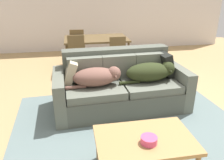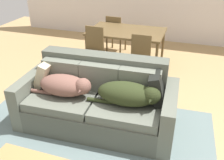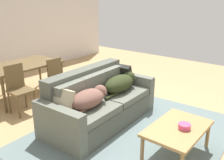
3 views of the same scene
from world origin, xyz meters
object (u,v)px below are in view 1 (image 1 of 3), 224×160
(dining_chair_near_left, at_px, (77,55))
(dining_table, at_px, (96,40))
(coffee_table, at_px, (145,142))
(throw_pillow_by_left_arm, at_px, (70,72))
(dog_on_right_cushion, at_px, (151,72))
(dining_chair_near_right, at_px, (119,55))
(couch, at_px, (120,86))
(dog_on_left_cushion, at_px, (98,77))
(bowl_on_coffee_table, at_px, (149,140))
(throw_pillow_by_right_arm, at_px, (165,64))
(dining_chair_far_left, at_px, (78,43))

(dining_chair_near_left, bearing_deg, dining_table, 52.78)
(coffee_table, xyz_separation_m, dining_chair_near_left, (-0.59, 2.93, 0.12))
(throw_pillow_by_left_arm, bearing_deg, dog_on_right_cushion, -6.18)
(dining_table, height_order, dining_chair_near_left, dining_chair_near_left)
(dining_chair_near_left, bearing_deg, dining_chair_near_right, -0.03)
(couch, bearing_deg, dog_on_left_cushion, -159.13)
(dog_on_right_cushion, relative_size, bowl_on_coffee_table, 5.59)
(couch, height_order, dog_on_left_cushion, couch)
(throw_pillow_by_right_arm, height_order, dining_table, throw_pillow_by_right_arm)
(coffee_table, height_order, dining_chair_near_left, dining_chair_near_left)
(dog_on_right_cushion, bearing_deg, dining_table, 103.77)
(coffee_table, bearing_deg, dining_table, 91.62)
(dog_on_left_cushion, height_order, throw_pillow_by_left_arm, throw_pillow_by_left_arm)
(dining_chair_near_left, bearing_deg, throw_pillow_by_right_arm, -40.65)
(couch, height_order, dog_on_right_cushion, couch)
(coffee_table, height_order, dining_chair_far_left, dining_chair_far_left)
(couch, relative_size, coffee_table, 2.15)
(dining_table, bearing_deg, coffee_table, -88.38)
(dog_on_left_cushion, xyz_separation_m, dog_on_right_cushion, (0.86, 0.04, 0.01))
(dog_on_left_cushion, xyz_separation_m, dining_chair_near_right, (0.64, 1.55, -0.13))
(dog_on_right_cushion, height_order, bowl_on_coffee_table, dog_on_right_cushion)
(coffee_table, bearing_deg, throw_pillow_by_right_arm, 62.03)
(couch, relative_size, dining_chair_far_left, 2.47)
(dog_on_left_cushion, height_order, bowl_on_coffee_table, dog_on_left_cushion)
(bowl_on_coffee_table, bearing_deg, dining_chair_near_left, 101.35)
(throw_pillow_by_left_arm, relative_size, dining_chair_near_left, 0.42)
(throw_pillow_by_right_arm, bearing_deg, dining_chair_far_left, 118.49)
(dining_chair_near_right, bearing_deg, dining_chair_far_left, 123.69)
(dog_on_left_cushion, bearing_deg, dining_table, 81.44)
(throw_pillow_by_right_arm, height_order, dining_chair_near_left, dining_chair_near_left)
(dog_on_left_cushion, xyz_separation_m, coffee_table, (0.32, -1.34, -0.22))
(couch, relative_size, throw_pillow_by_right_arm, 5.27)
(couch, height_order, bowl_on_coffee_table, couch)
(couch, bearing_deg, dining_chair_far_left, 99.93)
(dining_chair_near_left, bearing_deg, throw_pillow_by_left_arm, -93.72)
(dining_chair_near_right, bearing_deg, dining_chair_near_left, 177.39)
(dog_on_left_cushion, bearing_deg, throw_pillow_by_right_arm, 9.65)
(couch, xyz_separation_m, dining_chair_far_left, (-0.59, 2.64, 0.14))
(dog_on_right_cushion, xyz_separation_m, dining_chair_near_left, (-1.13, 1.54, -0.11))
(dining_chair_near_left, xyz_separation_m, dining_chair_near_right, (0.91, -0.03, -0.03))
(dog_on_right_cushion, xyz_separation_m, throw_pillow_by_left_arm, (-1.27, 0.14, 0.02))
(couch, bearing_deg, throw_pillow_by_left_arm, 176.24)
(dog_on_left_cushion, bearing_deg, dining_chair_near_left, 96.92)
(dog_on_right_cushion, distance_m, dining_chair_far_left, 2.96)
(throw_pillow_by_right_arm, xyz_separation_m, bowl_on_coffee_table, (-0.84, -1.68, -0.18))
(throw_pillow_by_right_arm, height_order, bowl_on_coffee_table, throw_pillow_by_right_arm)
(dog_on_right_cushion, distance_m, dining_chair_near_right, 1.53)
(dining_chair_near_left, distance_m, dining_chair_far_left, 1.22)
(coffee_table, relative_size, dining_chair_far_left, 1.15)
(coffee_table, bearing_deg, dog_on_right_cushion, 68.82)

